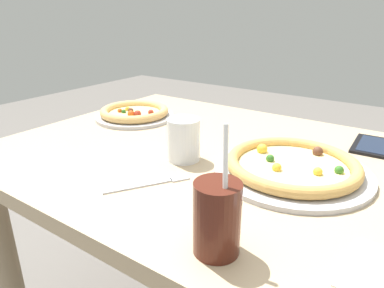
{
  "coord_description": "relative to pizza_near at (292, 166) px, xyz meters",
  "views": [
    {
      "loc": [
        0.46,
        -0.78,
        1.12
      ],
      "look_at": [
        -0.05,
        -0.05,
        0.78
      ],
      "focal_mm": 32.48,
      "sensor_mm": 36.0,
      "label": 1
    }
  ],
  "objects": [
    {
      "name": "water_cup_clear",
      "position": [
        -0.27,
        -0.08,
        0.04
      ],
      "size": [
        0.09,
        0.09,
        0.11
      ],
      "color": "silver",
      "rests_on": "dining_table"
    },
    {
      "name": "pizza_near",
      "position": [
        0.0,
        0.0,
        0.0
      ],
      "size": [
        0.38,
        0.38,
        0.04
      ],
      "color": "#B7B7BC",
      "rests_on": "dining_table"
    },
    {
      "name": "fork",
      "position": [
        -0.24,
        -0.24,
        -0.02
      ],
      "size": [
        0.12,
        0.18,
        0.0
      ],
      "color": "silver",
      "rests_on": "dining_table"
    },
    {
      "name": "pizza_far",
      "position": [
        -0.64,
        0.12,
        0.0
      ],
      "size": [
        0.28,
        0.28,
        0.04
      ],
      "color": "#B7B7BC",
      "rests_on": "dining_table"
    },
    {
      "name": "dining_table",
      "position": [
        -0.22,
        0.01,
        -0.13
      ],
      "size": [
        1.22,
        0.92,
        0.75
      ],
      "color": "tan",
      "rests_on": "ground"
    },
    {
      "name": "drink_cup_colored",
      "position": [
        -0.0,
        -0.35,
        0.04
      ],
      "size": [
        0.08,
        0.08,
        0.22
      ],
      "color": "#4C1E14",
      "rests_on": "dining_table"
    }
  ]
}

